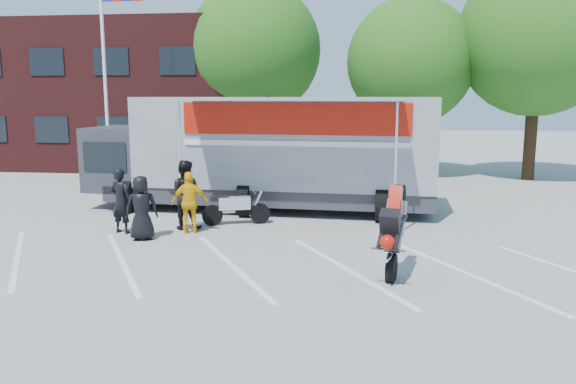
% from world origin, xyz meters
% --- Properties ---
extents(ground, '(100.00, 100.00, 0.00)m').
position_xyz_m(ground, '(0.00, 0.00, 0.00)').
color(ground, '#A09F9A').
rests_on(ground, ground).
extents(parking_bay_lines, '(18.09, 13.33, 0.01)m').
position_xyz_m(parking_bay_lines, '(0.00, 1.00, 0.01)').
color(parking_bay_lines, white).
rests_on(parking_bay_lines, ground).
extents(office_building, '(18.00, 8.00, 7.00)m').
position_xyz_m(office_building, '(-10.00, 18.00, 3.50)').
color(office_building, '#471717').
rests_on(office_building, ground).
extents(flagpole, '(1.61, 0.12, 8.00)m').
position_xyz_m(flagpole, '(-6.24, 10.00, 5.05)').
color(flagpole, white).
rests_on(flagpole, ground).
extents(tree_left, '(6.12, 6.12, 8.64)m').
position_xyz_m(tree_left, '(-2.00, 16.00, 5.57)').
color(tree_left, '#382314').
rests_on(tree_left, ground).
extents(tree_mid, '(5.44, 5.44, 7.68)m').
position_xyz_m(tree_mid, '(5.00, 15.00, 4.94)').
color(tree_mid, '#382314').
rests_on(tree_mid, ground).
extents(tree_right, '(6.46, 6.46, 9.12)m').
position_xyz_m(tree_right, '(10.00, 14.50, 5.88)').
color(tree_right, '#382314').
rests_on(tree_right, ground).
extents(transporter_truck, '(11.20, 5.92, 3.47)m').
position_xyz_m(transporter_truck, '(0.10, 6.83, 0.00)').
color(transporter_truck, '#93969C').
rests_on(transporter_truck, ground).
extents(parked_motorcycle, '(2.02, 1.20, 1.00)m').
position_xyz_m(parked_motorcycle, '(-0.49, 4.72, 0.00)').
color(parked_motorcycle, silver).
rests_on(parked_motorcycle, ground).
extents(stunt_bike_rider, '(1.15, 1.82, 1.98)m').
position_xyz_m(stunt_bike_rider, '(3.60, 0.96, 0.00)').
color(stunt_bike_rider, black).
rests_on(stunt_bike_rider, ground).
extents(spectator_leather_a, '(0.90, 0.73, 1.59)m').
position_xyz_m(spectator_leather_a, '(-2.45, 2.83, 0.80)').
color(spectator_leather_a, black).
rests_on(spectator_leather_a, ground).
extents(spectator_leather_b, '(0.71, 0.56, 1.69)m').
position_xyz_m(spectator_leather_b, '(-3.22, 3.42, 0.84)').
color(spectator_leather_b, black).
rests_on(spectator_leather_b, ground).
extents(spectator_leather_c, '(0.91, 0.72, 1.84)m').
position_xyz_m(spectator_leather_c, '(-1.74, 4.07, 0.92)').
color(spectator_leather_c, black).
rests_on(spectator_leather_c, ground).
extents(spectator_hivis, '(1.00, 0.60, 1.60)m').
position_xyz_m(spectator_hivis, '(-1.46, 3.62, 0.80)').
color(spectator_hivis, yellow).
rests_on(spectator_hivis, ground).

